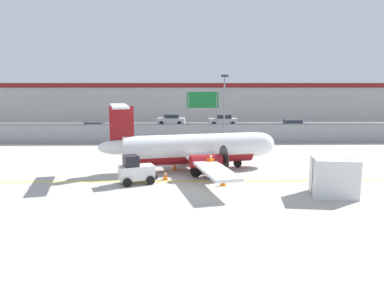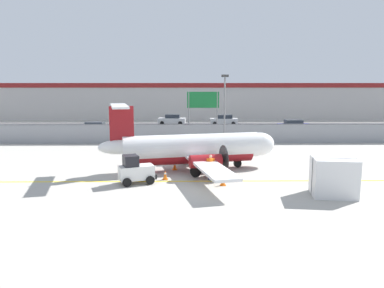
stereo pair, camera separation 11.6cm
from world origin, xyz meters
name	(u,v)px [view 2 (the right image)]	position (x,y,z in m)	size (l,w,h in m)	color
ground_plane	(214,181)	(0.00, 2.00, 0.00)	(140.00, 140.00, 0.01)	#ADA89E
perimeter_fence	(204,133)	(0.00, 18.00, 1.12)	(98.00, 0.10, 2.10)	gray
parking_lot_strip	(200,130)	(0.00, 29.50, 0.06)	(98.00, 17.00, 0.12)	#38383A
background_building	(196,101)	(0.00, 47.99, 3.26)	(91.00, 8.10, 6.50)	#BCB7B2
commuter_airplane	(195,149)	(-1.20, 5.42, 1.60)	(13.39, 15.95, 4.92)	white
baggage_tug	(135,171)	(-5.15, 1.52, 0.86)	(2.57, 2.03, 1.88)	silver
ground_crew_worker	(211,166)	(-0.24, 2.42, 0.95)	(0.55, 0.40, 1.70)	#191E4C
cargo_container	(334,177)	(6.61, -1.30, 1.10)	(2.65, 2.30, 2.20)	silver
traffic_cone_near_left	(222,166)	(0.82, 5.35, 0.31)	(0.36, 0.36, 0.64)	orange
traffic_cone_near_right	(223,181)	(0.46, 0.96, 0.31)	(0.36, 0.36, 0.64)	orange
traffic_cone_far_left	(175,166)	(-2.75, 5.37, 0.31)	(0.36, 0.36, 0.64)	orange
traffic_cone_far_right	(165,175)	(-3.30, 2.47, 0.31)	(0.36, 0.36, 0.64)	orange
parked_car_0	(96,128)	(-13.12, 24.37, 0.89)	(4.28, 2.16, 1.58)	#B28C19
parked_car_1	(172,120)	(-4.09, 35.71, 0.89)	(4.34, 2.30, 1.58)	silver
parked_car_2	(224,120)	(3.86, 34.90, 0.89)	(4.21, 2.01, 1.58)	silver
parked_car_3	(294,126)	(12.33, 26.67, 0.89)	(4.21, 2.03, 1.58)	navy
apron_light_pole	(225,105)	(1.92, 14.95, 4.30)	(0.70, 0.30, 7.27)	slate
highway_sign	(203,104)	(0.01, 20.09, 4.14)	(3.60, 0.14, 5.50)	slate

